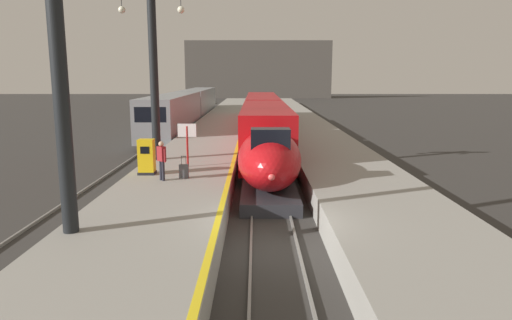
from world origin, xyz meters
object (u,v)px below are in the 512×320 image
(passenger_near_edge, at_px, (161,158))
(departure_info_board, at_px, (186,136))
(highspeed_train_main, at_px, (263,123))
(station_column_mid, at_px, (152,59))
(rolling_suitcase, at_px, (183,171))
(ticket_machine_yellow, at_px, (146,158))
(station_column_near, at_px, (57,26))
(regional_train_adjacent, at_px, (187,107))

(passenger_near_edge, relative_size, departure_info_board, 0.80)
(highspeed_train_main, bearing_deg, passenger_near_edge, -106.01)
(station_column_mid, relative_size, rolling_suitcase, 8.82)
(rolling_suitcase, bearing_deg, highspeed_train_main, 76.47)
(ticket_machine_yellow, xyz_separation_m, departure_info_board, (1.59, 1.78, 0.77))
(station_column_near, height_order, departure_info_board, station_column_near)
(highspeed_train_main, distance_m, station_column_mid, 13.19)
(station_column_near, height_order, passenger_near_edge, station_column_near)
(passenger_near_edge, height_order, departure_info_board, departure_info_board)
(highspeed_train_main, bearing_deg, station_column_near, -104.47)
(passenger_near_edge, bearing_deg, departure_info_board, 78.12)
(highspeed_train_main, bearing_deg, station_column_mid, -118.30)
(station_column_mid, bearing_deg, departure_info_board, -46.00)
(regional_train_adjacent, height_order, station_column_near, station_column_near)
(regional_train_adjacent, height_order, station_column_mid, station_column_mid)
(rolling_suitcase, distance_m, ticket_machine_yellow, 2.03)
(highspeed_train_main, xyz_separation_m, departure_info_board, (-3.96, -12.97, 0.62))
(station_column_mid, bearing_deg, station_column_near, -89.73)
(station_column_mid, distance_m, passenger_near_edge, 6.76)
(passenger_near_edge, distance_m, ticket_machine_yellow, 1.62)
(station_column_near, xyz_separation_m, rolling_suitcase, (2.10, 7.07, -5.39))
(station_column_mid, distance_m, ticket_machine_yellow, 5.90)
(passenger_near_edge, bearing_deg, station_column_near, -100.67)
(highspeed_train_main, bearing_deg, departure_info_board, -106.96)
(rolling_suitcase, bearing_deg, regional_train_adjacent, 97.97)
(departure_info_board, bearing_deg, station_column_near, -101.05)
(highspeed_train_main, height_order, regional_train_adjacent, regional_train_adjacent)
(highspeed_train_main, xyz_separation_m, rolling_suitcase, (-3.75, -15.57, -0.58))
(station_column_near, bearing_deg, rolling_suitcase, 73.47)
(station_column_near, distance_m, passenger_near_edge, 8.20)
(station_column_near, bearing_deg, passenger_near_edge, 79.33)
(ticket_machine_yellow, distance_m, departure_info_board, 2.51)
(passenger_near_edge, bearing_deg, rolling_suitcase, 29.10)
(station_column_near, relative_size, station_column_mid, 1.08)
(station_column_near, height_order, ticket_machine_yellow, station_column_near)
(highspeed_train_main, bearing_deg, ticket_machine_yellow, -110.62)
(regional_train_adjacent, distance_m, rolling_suitcase, 31.42)
(rolling_suitcase, height_order, departure_info_board, departure_info_board)
(regional_train_adjacent, relative_size, departure_info_board, 17.26)
(ticket_machine_yellow, bearing_deg, regional_train_adjacent, 94.81)
(station_column_mid, xyz_separation_m, ticket_machine_yellow, (0.35, -3.79, -4.51))
(passenger_near_edge, xyz_separation_m, rolling_suitcase, (0.86, 0.48, -0.69))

